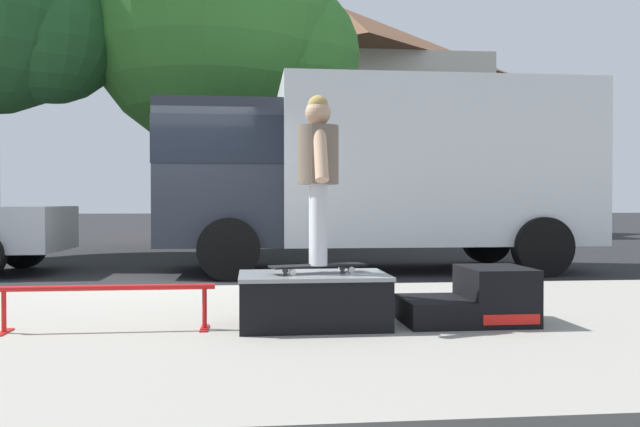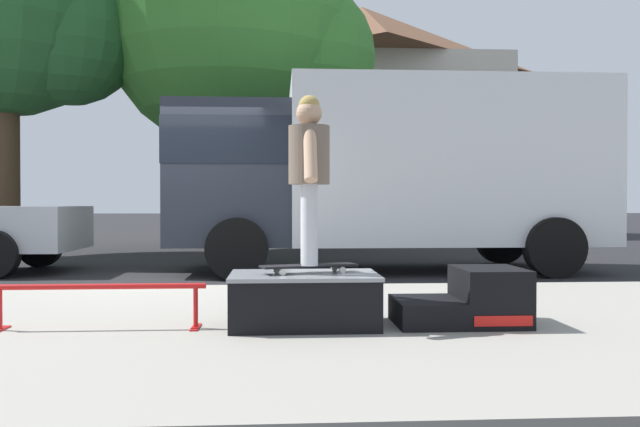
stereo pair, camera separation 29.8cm
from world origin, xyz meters
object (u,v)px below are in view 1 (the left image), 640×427
(skater_kid, at_px, (318,165))
(street_tree_main, at_px, (227,33))
(skate_box, at_px, (313,298))
(grind_rail, at_px, (106,296))
(box_truck, at_px, (373,167))
(kicker_ramp, at_px, (477,300))
(skateboard, at_px, (318,266))

(skater_kid, bearing_deg, street_tree_main, 96.13)
(skate_box, relative_size, skater_kid, 0.87)
(grind_rail, bearing_deg, box_truck, 60.15)
(kicker_ramp, height_order, street_tree_main, street_tree_main)
(skate_box, bearing_deg, kicker_ramp, -0.02)
(grind_rail, height_order, box_truck, box_truck)
(box_truck, height_order, street_tree_main, street_tree_main)
(kicker_ramp, xyz_separation_m, box_truck, (0.17, 5.40, 1.39))
(kicker_ramp, height_order, grind_rail, kicker_ramp)
(skater_kid, height_order, street_tree_main, street_tree_main)
(skateboard, distance_m, street_tree_main, 10.83)
(kicker_ramp, relative_size, skateboard, 1.28)
(skate_box, distance_m, box_truck, 5.77)
(skate_box, xyz_separation_m, box_truck, (1.52, 5.40, 1.36))
(grind_rail, height_order, skater_kid, skater_kid)
(street_tree_main, bearing_deg, skate_box, -84.12)
(skater_kid, relative_size, box_truck, 0.20)
(skate_box, bearing_deg, box_truck, 74.29)
(skate_box, bearing_deg, grind_rail, -178.74)
(kicker_ramp, height_order, skater_kid, skater_kid)
(kicker_ramp, xyz_separation_m, skateboard, (-1.30, 0.02, 0.29))
(kicker_ramp, relative_size, box_truck, 0.15)
(grind_rail, xyz_separation_m, street_tree_main, (0.58, 9.90, 4.60))
(kicker_ramp, bearing_deg, grind_rail, -179.33)
(skateboard, distance_m, skater_kid, 0.81)
(skate_box, distance_m, skateboard, 0.26)
(grind_rail, distance_m, skateboard, 1.65)
(skate_box, xyz_separation_m, street_tree_main, (-1.02, 9.87, 4.65))
(skater_kid, relative_size, street_tree_main, 0.17)
(skate_box, height_order, grind_rail, skate_box)
(skate_box, distance_m, kicker_ramp, 1.35)
(skater_kid, xyz_separation_m, box_truck, (1.48, 5.38, 0.30))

